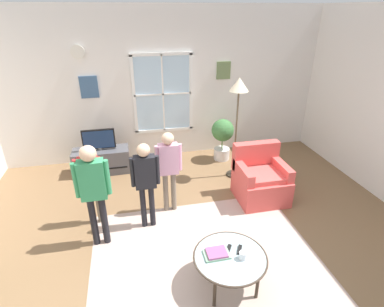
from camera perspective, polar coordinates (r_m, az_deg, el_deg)
The scene contains 17 objects.
ground_plane at distance 4.18m, azimuth 1.16°, elevation -16.70°, with size 6.87×6.21×0.02m, color brown.
back_wall at distance 6.05m, azimuth -5.24°, elevation 12.68°, with size 6.27×0.17×2.90m.
area_rug at distance 4.02m, azimuth 2.31°, elevation -18.51°, with size 2.78×2.17×0.01m, color tan.
tv_stand at distance 5.90m, azimuth -16.69°, elevation -1.33°, with size 1.02×0.43×0.46m.
television at distance 5.72m, azimuth -17.24°, elevation 2.56°, with size 0.58×0.08×0.40m.
armchair at distance 4.97m, azimuth 12.78°, elevation -4.88°, with size 0.76×0.74×0.87m.
coffee_table at distance 3.45m, azimuth 7.22°, elevation -19.04°, with size 0.81×0.81×0.41m.
book_stack at distance 3.42m, azimuth 4.69°, elevation -18.35°, with size 0.28×0.19×0.05m.
cup at distance 3.40m, azimuth 9.59°, elevation -18.50°, with size 0.08×0.08×0.09m, color white.
remote_near_books at distance 3.51m, azimuth 9.00°, elevation -17.53°, with size 0.04×0.14×0.02m, color black.
remote_near_cup at distance 3.50m, azimuth 6.91°, elevation -17.53°, with size 0.04×0.14×0.02m, color black.
person_black_shirt at distance 4.04m, azimuth -8.81°, elevation -4.38°, with size 0.38×0.17×1.28m.
person_pink_shirt at distance 4.34m, azimuth -4.44°, elevation -1.91°, with size 0.38×0.17×1.27m.
person_red_shirt at distance 4.31m, azimuth -18.79°, elevation -4.20°, with size 0.36×0.17×1.21m.
person_green_shirt at distance 3.83m, azimuth -18.20°, elevation -5.81°, with size 0.42×0.19×1.41m.
potted_plant_by_window at distance 6.05m, azimuth 5.79°, elevation 3.45°, with size 0.44×0.44×0.85m.
floor_lamp at distance 5.12m, azimuth 8.79°, elevation 10.83°, with size 0.32×0.32×1.80m.
Camera 1 is at (-0.74, -2.99, 2.81)m, focal length 28.18 mm.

